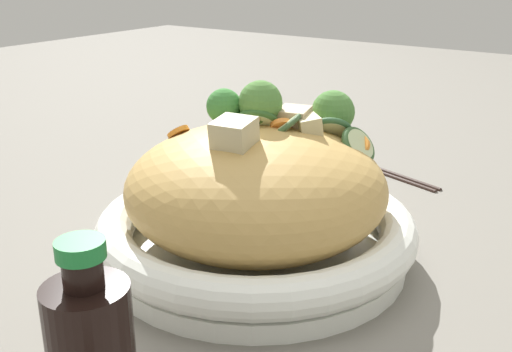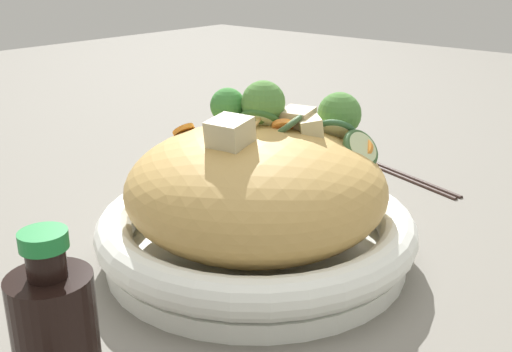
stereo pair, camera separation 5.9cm
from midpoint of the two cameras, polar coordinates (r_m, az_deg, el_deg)
name	(u,v)px [view 1 (the left image)]	position (r m, az deg, el deg)	size (l,w,h in m)	color
ground_plane	(256,258)	(0.62, -2.72, -7.66)	(3.00, 3.00, 0.00)	slate
serving_bowl	(256,233)	(0.61, -2.77, -5.35)	(0.31, 0.31, 0.05)	white
noodle_heap	(256,187)	(0.59, -2.85, -1.09)	(0.25, 0.25, 0.13)	tan
broccoli_florets	(284,109)	(0.61, -0.12, 6.18)	(0.13, 0.13, 0.07)	#9EC17A
carrot_coins	(267,135)	(0.60, -1.75, 3.77)	(0.11, 0.18, 0.04)	orange
zucchini_slices	(311,132)	(0.59, 2.27, 4.08)	(0.10, 0.13, 0.06)	beige
chicken_chunks	(268,129)	(0.56, -1.90, 4.28)	(0.12, 0.06, 0.03)	#C5BA8F
chopsticks_pair	(377,168)	(0.87, 9.25, 0.69)	(0.08, 0.20, 0.01)	black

